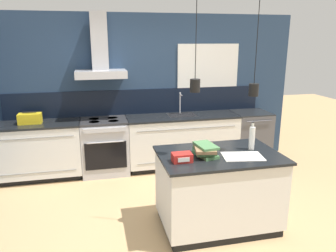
% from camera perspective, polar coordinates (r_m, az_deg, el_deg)
% --- Properties ---
extents(ground_plane, '(16.00, 16.00, 0.00)m').
position_cam_1_polar(ground_plane, '(4.26, -0.82, -15.88)').
color(ground_plane, tan).
rests_on(ground_plane, ground).
extents(wall_back, '(5.60, 2.37, 2.60)m').
position_cam_1_polar(wall_back, '(5.69, -5.43, 6.51)').
color(wall_back, navy).
rests_on(wall_back, ground_plane).
extents(counter_run_left, '(1.37, 0.64, 0.91)m').
position_cam_1_polar(counter_run_left, '(5.62, -21.76, -3.99)').
color(counter_run_left, black).
rests_on(counter_run_left, ground_plane).
extents(counter_run_sink, '(1.93, 0.64, 1.28)m').
position_cam_1_polar(counter_run_sink, '(5.74, 2.50, -2.53)').
color(counter_run_sink, black).
rests_on(counter_run_sink, ground_plane).
extents(oven_range, '(0.75, 0.66, 0.91)m').
position_cam_1_polar(oven_range, '(5.54, -10.92, -3.49)').
color(oven_range, '#B5B5BA').
rests_on(oven_range, ground_plane).
extents(dishwasher, '(0.64, 0.65, 0.91)m').
position_cam_1_polar(dishwasher, '(6.19, 13.98, -1.72)').
color(dishwasher, '#4C4C51').
rests_on(dishwasher, ground_plane).
extents(kitchen_island, '(1.39, 0.92, 0.91)m').
position_cam_1_polar(kitchen_island, '(3.98, 8.69, -10.91)').
color(kitchen_island, black).
rests_on(kitchen_island, ground_plane).
extents(bottle_on_island, '(0.07, 0.07, 0.34)m').
position_cam_1_polar(bottle_on_island, '(3.98, 14.41, -2.00)').
color(bottle_on_island, silver).
rests_on(bottle_on_island, kitchen_island).
extents(book_stack, '(0.29, 0.38, 0.14)m').
position_cam_1_polar(book_stack, '(3.70, 6.47, -4.15)').
color(book_stack, '#4C7F4C').
rests_on(book_stack, kitchen_island).
extents(red_supply_box, '(0.21, 0.15, 0.09)m').
position_cam_1_polar(red_supply_box, '(3.52, 2.45, -5.49)').
color(red_supply_box, red).
rests_on(red_supply_box, kitchen_island).
extents(paper_pile, '(0.49, 0.38, 0.01)m').
position_cam_1_polar(paper_pile, '(3.76, 12.88, -5.18)').
color(paper_pile, silver).
rests_on(paper_pile, kitchen_island).
extents(yellow_toolbox, '(0.34, 0.18, 0.19)m').
position_cam_1_polar(yellow_toolbox, '(5.49, -22.91, 1.21)').
color(yellow_toolbox, gold).
rests_on(yellow_toolbox, counter_run_left).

